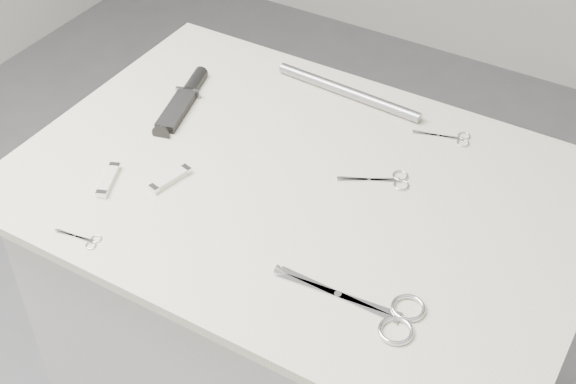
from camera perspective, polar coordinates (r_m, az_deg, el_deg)
The scene contains 10 objects.
plinth at distance 1.74m, azimuth 0.84°, elevation -11.19°, with size 0.90×0.60×0.90m, color #BBBBB8.
display_board at distance 1.40m, azimuth 1.02°, elevation 0.32°, with size 1.00×0.70×0.02m, color beige.
large_shears at distance 1.19m, azimuth 6.46°, elevation -8.35°, with size 0.23×0.10×0.01m.
embroidery_scissors_a at distance 1.41m, azimuth 7.06°, elevation 0.84°, with size 0.12×0.08×0.00m.
embroidery_scissors_b at distance 1.52m, azimuth 11.56°, elevation 3.80°, with size 0.11×0.06×0.00m.
tiny_scissors at distance 1.33m, azimuth -14.34°, elevation -3.25°, with size 0.08×0.03×0.00m.
sheathed_knife at distance 1.60m, azimuth -7.34°, elevation 6.67°, with size 0.08×0.20×0.03m.
pocket_knife_a at distance 1.41m, azimuth -8.36°, elevation 0.90°, with size 0.04×0.08×0.01m.
pocket_knife_b at distance 1.43m, azimuth -12.64°, elevation 0.84°, with size 0.05×0.09×0.01m.
metal_rail at distance 1.60m, azimuth 4.30°, elevation 7.11°, with size 0.02×0.02×0.32m, color gray.
Camera 1 is at (0.52, -0.92, 1.83)m, focal length 50.00 mm.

